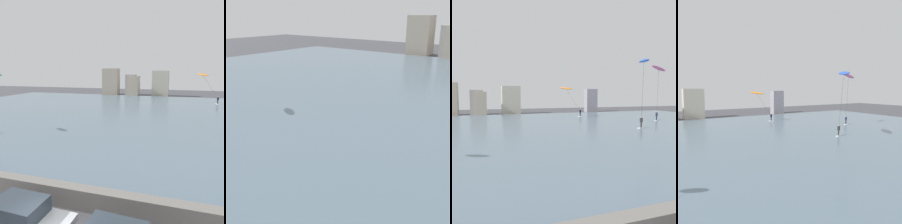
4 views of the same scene
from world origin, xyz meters
TOP-DOWN VIEW (x-y plane):
  - water_bay at (0.00, 30.22)m, footprint 84.00×52.00m
  - kitesurfer_pink at (20.88, 31.48)m, footprint 3.72×3.05m
  - kitesurfer_blue at (11.06, 22.88)m, footprint 4.21×5.12m
  - kitesurfer_orange at (8.84, 44.95)m, footprint 4.95×3.44m

SIDE VIEW (x-z plane):
  - water_bay at x=0.00m, z-range 0.00..0.10m
  - kitesurfer_orange at x=8.84m, z-range 2.49..8.95m
  - kitesurfer_blue at x=11.06m, z-range 3.81..13.26m
  - kitesurfer_pink at x=20.88m, z-range 3.79..13.67m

